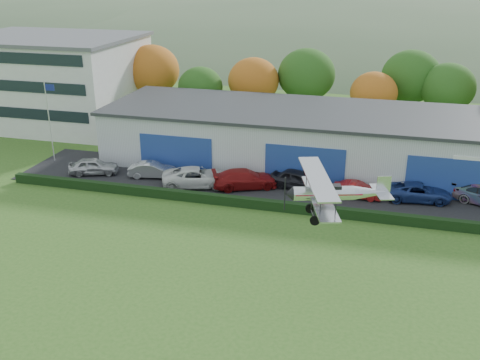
% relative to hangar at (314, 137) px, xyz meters
% --- Properties ---
extents(ground, '(300.00, 300.00, 0.00)m').
position_rel_hangar_xyz_m(ground, '(-5.00, -27.98, -2.66)').
color(ground, '#315E1D').
rests_on(ground, ground).
extents(apron, '(48.00, 9.00, 0.05)m').
position_rel_hangar_xyz_m(apron, '(-2.00, -6.98, -2.63)').
color(apron, black).
rests_on(apron, ground).
extents(hedge, '(46.00, 0.60, 0.80)m').
position_rel_hangar_xyz_m(hedge, '(-2.00, -11.78, -2.26)').
color(hedge, black).
rests_on(hedge, ground).
extents(hangar, '(40.60, 12.60, 5.30)m').
position_rel_hangar_xyz_m(hangar, '(0.00, 0.00, 0.00)').
color(hangar, '#B2B7BC').
rests_on(hangar, ground).
extents(office_block, '(20.60, 15.60, 10.40)m').
position_rel_hangar_xyz_m(office_block, '(-33.00, 7.02, 2.56)').
color(office_block, silver).
rests_on(office_block, ground).
extents(flagpole, '(1.05, 0.10, 8.00)m').
position_rel_hangar_xyz_m(flagpole, '(-24.88, -5.98, 2.13)').
color(flagpole, silver).
rests_on(flagpole, ground).
extents(tree_belt, '(75.70, 13.22, 10.12)m').
position_rel_hangar_xyz_m(tree_belt, '(-4.15, 12.64, 2.95)').
color(tree_belt, '#3D2614').
rests_on(tree_belt, ground).
extents(distant_hills, '(430.00, 196.00, 56.00)m').
position_rel_hangar_xyz_m(distant_hills, '(-9.38, 112.02, -15.70)').
color(distant_hills, '#4C6642').
rests_on(distant_hills, ground).
extents(car_0, '(4.84, 3.24, 1.53)m').
position_rel_hangar_xyz_m(car_0, '(-19.28, -8.35, -1.84)').
color(car_0, silver).
rests_on(car_0, apron).
extents(car_1, '(4.51, 2.34, 1.42)m').
position_rel_hangar_xyz_m(car_1, '(-13.66, -7.71, -1.90)').
color(car_1, silver).
rests_on(car_1, apron).
extents(car_2, '(6.58, 4.54, 1.67)m').
position_rel_hangar_xyz_m(car_2, '(-9.05, -8.66, -1.77)').
color(car_2, silver).
rests_on(car_2, apron).
extents(car_3, '(6.13, 4.45, 1.65)m').
position_rel_hangar_xyz_m(car_3, '(-4.88, -7.94, -1.78)').
color(car_3, maroon).
rests_on(car_3, apron).
extents(car_4, '(5.25, 3.15, 1.67)m').
position_rel_hangar_xyz_m(car_4, '(-0.30, -7.00, -1.77)').
color(car_4, black).
rests_on(car_4, apron).
extents(car_5, '(4.08, 1.52, 1.33)m').
position_rel_hangar_xyz_m(car_5, '(4.73, -7.62, -1.94)').
color(car_5, maroon).
rests_on(car_5, apron).
extents(car_6, '(5.54, 3.01, 1.47)m').
position_rel_hangar_xyz_m(car_6, '(9.64, -6.90, -1.87)').
color(car_6, navy).
rests_on(car_6, apron).
extents(biplane, '(6.01, 6.80, 2.55)m').
position_rel_hangar_xyz_m(biplane, '(3.83, -22.16, 3.76)').
color(biplane, silver).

